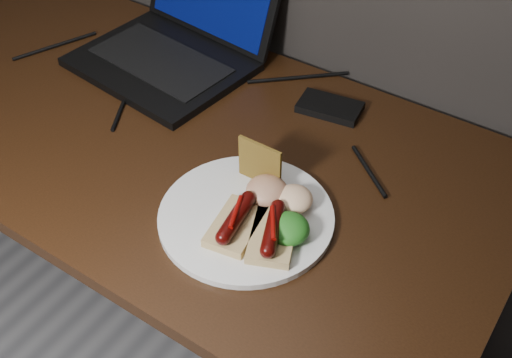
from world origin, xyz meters
name	(u,v)px	position (x,y,z in m)	size (l,w,h in m)	color
desk	(166,160)	(0.00, 1.38, 0.66)	(1.40, 0.70, 0.75)	black
laptop	(179,36)	(-0.13, 1.60, 0.80)	(0.40, 0.40, 0.25)	black
hard_drive	(330,107)	(0.25, 1.61, 0.76)	(0.13, 0.07, 0.02)	black
desk_cables	(196,89)	(-0.02, 1.51, 0.75)	(0.89, 0.44, 0.01)	black
plate	(246,217)	(0.28, 1.27, 0.76)	(0.30, 0.30, 0.01)	silver
bread_sausage_center	(236,222)	(0.29, 1.23, 0.78)	(0.09, 0.13, 0.04)	#DCC681
bread_sausage_right	(273,233)	(0.35, 1.25, 0.78)	(0.11, 0.13, 0.04)	#DCC681
crispbread	(260,163)	(0.25, 1.35, 0.80)	(0.09, 0.01, 0.09)	olive
salad_greens	(288,229)	(0.36, 1.26, 0.78)	(0.07, 0.07, 0.04)	#105114
salsa_mound	(267,191)	(0.29, 1.32, 0.78)	(0.07, 0.07, 0.04)	maroon
coleslaw_mound	(294,199)	(0.34, 1.33, 0.78)	(0.06, 0.06, 0.04)	silver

